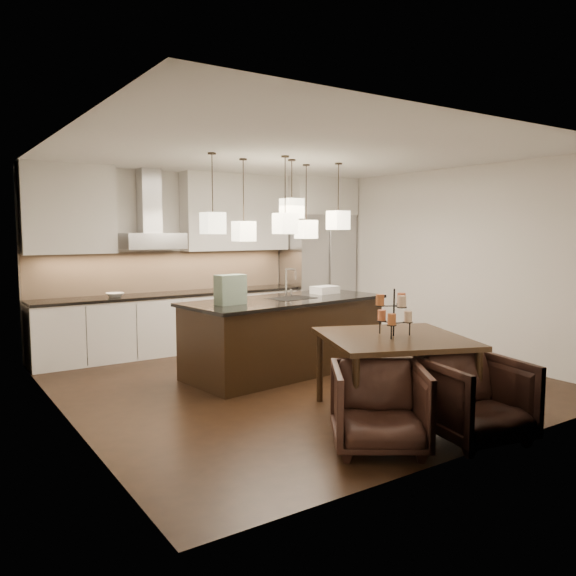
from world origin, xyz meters
TOP-DOWN VIEW (x-y plane):
  - floor at (0.00, 0.00)m, footprint 5.50×5.50m
  - ceiling at (0.00, 0.00)m, footprint 5.50×5.50m
  - wall_back at (0.00, 2.76)m, footprint 5.50×0.02m
  - wall_front at (0.00, -2.76)m, footprint 5.50×0.02m
  - wall_left at (-2.76, 0.00)m, footprint 0.02×5.50m
  - wall_right at (2.76, 0.00)m, footprint 0.02×5.50m
  - refrigerator at (2.10, 2.38)m, footprint 1.20×0.72m
  - fridge_panel at (2.10, 2.38)m, footprint 1.26×0.72m
  - lower_cabinets at (-0.62, 2.43)m, footprint 4.21×0.62m
  - countertop at (-0.62, 2.43)m, footprint 4.21×0.66m
  - backsplash at (-0.62, 2.73)m, footprint 4.21×0.02m
  - upper_cab_left at (-2.10, 2.57)m, footprint 1.25×0.35m
  - upper_cab_right at (0.55, 2.57)m, footprint 1.85×0.35m
  - hood_canopy at (-0.93, 2.48)m, footprint 0.90×0.52m
  - hood_chimney at (-0.93, 2.59)m, footprint 0.30×0.28m
  - fruit_bowl at (-1.55, 2.38)m, footprint 0.30×0.30m
  - island_body at (0.12, 0.44)m, footprint 2.77×1.37m
  - island_top at (0.12, 0.44)m, footprint 2.87×1.47m
  - faucet at (0.21, 0.56)m, footprint 0.14×0.27m
  - tote_bag at (-0.76, 0.33)m, footprint 0.38×0.23m
  - food_container at (0.92, 0.63)m, footprint 0.39×0.30m
  - dining_table at (0.04, -1.65)m, footprint 1.77×1.77m
  - candelabra at (0.04, -1.65)m, footprint 0.51×0.51m
  - candle_a at (0.19, -1.70)m, footprint 0.11×0.11m
  - candle_b at (0.02, -1.50)m, footprint 0.11×0.11m
  - candle_c at (-0.08, -1.74)m, footprint 0.11×0.11m
  - candle_d at (0.19, -1.60)m, footprint 0.11×0.11m
  - candle_e at (-0.08, -1.57)m, footprint 0.11×0.11m
  - candle_f at (0.01, -1.79)m, footprint 0.11×0.11m
  - armchair_left at (-0.69, -2.24)m, footprint 1.10×1.11m
  - armchair_right at (0.16, -2.58)m, footprint 0.95×0.97m
  - pendant_a at (-0.91, 0.47)m, footprint 0.24×0.24m
  - pendant_b at (-0.33, 0.74)m, footprint 0.24×0.24m
  - pendant_c at (0.23, 0.46)m, footprint 0.24×0.24m
  - pendant_d at (0.71, 0.81)m, footprint 0.24×0.24m
  - pendant_e at (0.99, 0.43)m, footprint 0.24×0.24m
  - pendant_f at (-0.04, 0.21)m, footprint 0.24×0.24m

SIDE VIEW (x-z plane):
  - floor at x=0.00m, z-range -0.02..0.00m
  - armchair_left at x=-0.69m, z-range 0.00..0.73m
  - armchair_right at x=0.16m, z-range 0.00..0.75m
  - dining_table at x=0.04m, z-range 0.00..0.82m
  - lower_cabinets at x=-0.62m, z-range 0.00..0.88m
  - island_body at x=0.12m, z-range 0.00..0.94m
  - countertop at x=-0.62m, z-range 0.88..0.92m
  - fruit_bowl at x=-1.55m, z-range 0.92..0.98m
  - island_top at x=0.12m, z-range 0.94..0.98m
  - candle_a at x=0.19m, z-range 0.96..1.07m
  - candle_b at x=0.02m, z-range 0.96..1.07m
  - candle_c at x=-0.08m, z-range 0.96..1.07m
  - food_container at x=0.92m, z-range 0.98..1.09m
  - candelabra at x=0.04m, z-range 0.82..1.30m
  - refrigerator at x=2.10m, z-range 0.00..2.15m
  - tote_bag at x=-0.76m, z-range 0.98..1.34m
  - faucet at x=0.21m, z-range 0.98..1.39m
  - candle_d at x=0.19m, z-range 1.13..1.24m
  - candle_e at x=-0.08m, z-range 1.13..1.24m
  - candle_f at x=0.01m, z-range 1.13..1.24m
  - backsplash at x=-0.62m, z-range 0.92..1.55m
  - wall_back at x=0.00m, z-range 0.00..2.80m
  - wall_front at x=0.00m, z-range 0.00..2.80m
  - wall_left at x=-2.76m, z-range 0.00..2.80m
  - wall_right at x=2.76m, z-range 0.00..2.80m
  - hood_canopy at x=-0.93m, z-range 1.60..1.84m
  - pendant_b at x=-0.33m, z-range 1.74..2.00m
  - pendant_d at x=0.71m, z-range 1.76..2.02m
  - pendant_a at x=-0.91m, z-range 1.83..2.09m
  - pendant_f at x=-0.04m, z-range 1.83..2.09m
  - pendant_e at x=0.99m, z-range 1.89..2.15m
  - pendant_c at x=0.23m, z-range 2.04..2.30m
  - upper_cab_left at x=-2.10m, z-range 1.55..2.80m
  - upper_cab_right at x=0.55m, z-range 1.55..2.80m
  - hood_chimney at x=-0.93m, z-range 1.84..2.80m
  - fridge_panel at x=2.10m, z-range 2.15..2.80m
  - ceiling at x=0.00m, z-range 2.80..2.82m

